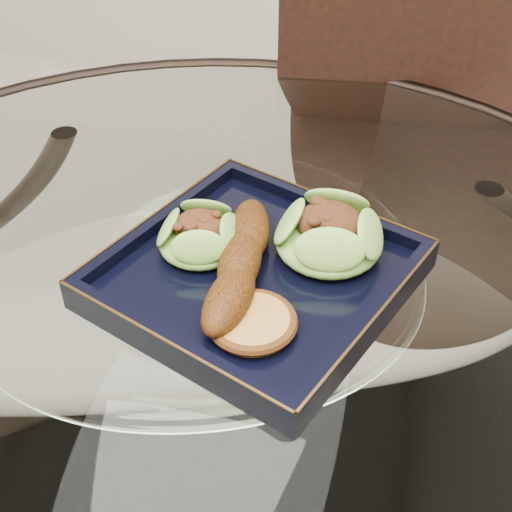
# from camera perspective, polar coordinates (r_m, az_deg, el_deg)

# --- Properties ---
(dining_table) EXTENTS (1.13, 1.13, 0.77)m
(dining_table) POSITION_cam_1_polar(r_m,az_deg,el_deg) (0.83, -3.94, -11.94)
(dining_table) COLOR white
(dining_table) RESTS_ON ground
(dining_chair) EXTENTS (0.45, 0.45, 0.94)m
(dining_chair) POSITION_cam_1_polar(r_m,az_deg,el_deg) (1.17, 10.49, 0.69)
(dining_chair) COLOR black
(dining_chair) RESTS_ON ground
(navy_plate) EXTENTS (0.35, 0.35, 0.02)m
(navy_plate) POSITION_cam_1_polar(r_m,az_deg,el_deg) (0.72, 0.00, -1.84)
(navy_plate) COLOR black
(navy_plate) RESTS_ON dining_table
(lettuce_wrap_left) EXTENTS (0.11, 0.11, 0.03)m
(lettuce_wrap_left) POSITION_cam_1_polar(r_m,az_deg,el_deg) (0.73, -4.49, 1.46)
(lettuce_wrap_left) COLOR #5B9E2D
(lettuce_wrap_left) RESTS_ON navy_plate
(lettuce_wrap_right) EXTENTS (0.14, 0.14, 0.04)m
(lettuce_wrap_right) POSITION_cam_1_polar(r_m,az_deg,el_deg) (0.73, 5.83, 1.48)
(lettuce_wrap_right) COLOR #62982C
(lettuce_wrap_right) RESTS_ON navy_plate
(roasted_plantain) EXTENTS (0.05, 0.20, 0.04)m
(roasted_plantain) POSITION_cam_1_polar(r_m,az_deg,el_deg) (0.69, -1.29, -0.53)
(roasted_plantain) COLOR #602E0A
(roasted_plantain) RESTS_ON navy_plate
(crumb_patty) EXTENTS (0.09, 0.09, 0.01)m
(crumb_patty) POSITION_cam_1_polar(r_m,az_deg,el_deg) (0.65, -0.31, -5.39)
(crumb_patty) COLOR gold
(crumb_patty) RESTS_ON navy_plate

